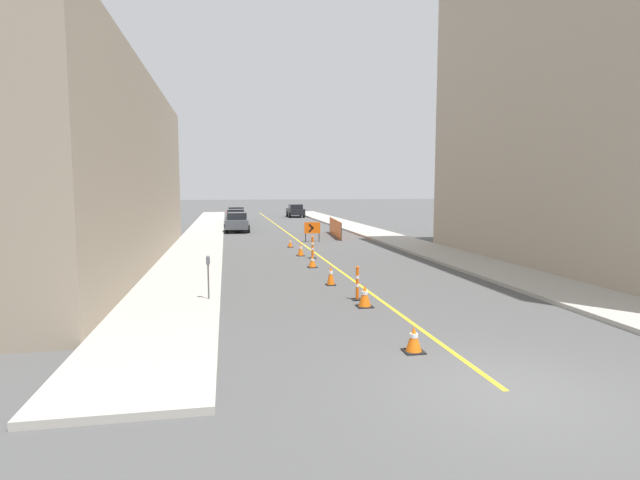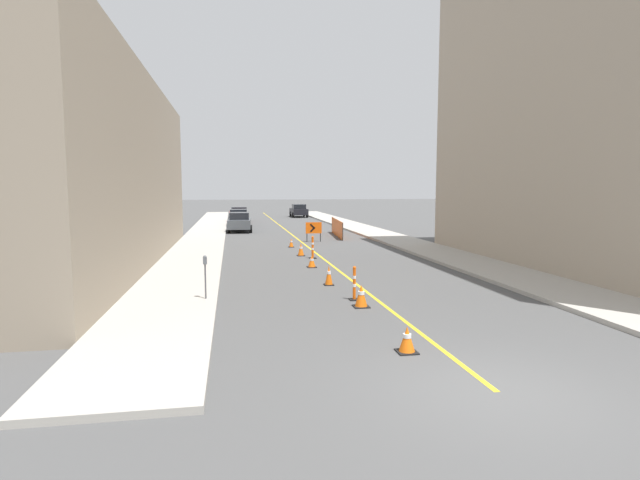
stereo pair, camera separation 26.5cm
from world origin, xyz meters
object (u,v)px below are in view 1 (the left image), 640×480
(delineator_post_front, at_px, (357,286))
(delineator_post_rear, at_px, (313,249))
(traffic_cone_farthest, at_px, (290,243))
(parked_car_curb_mid, at_px, (236,218))
(parked_car_opposite_side, at_px, (295,211))
(traffic_cone_nearest, at_px, (414,339))
(parking_meter_near_curb, at_px, (208,268))
(traffic_cone_third, at_px, (331,275))
(traffic_cone_fifth, at_px, (301,250))
(arrow_barricade_primary, at_px, (312,228))
(traffic_cone_fourth, at_px, (312,262))
(parked_car_curb_far, at_px, (236,214))
(traffic_cone_second, at_px, (365,296))
(parked_car_curb_near, at_px, (237,222))

(delineator_post_front, height_order, delineator_post_rear, delineator_post_rear)
(traffic_cone_farthest, height_order, delineator_post_rear, delineator_post_rear)
(parked_car_curb_mid, height_order, parked_car_opposite_side, same)
(traffic_cone_nearest, xyz_separation_m, parking_meter_near_curb, (-4.54, 5.56, 0.81))
(traffic_cone_third, bearing_deg, parking_meter_near_curb, -153.38)
(traffic_cone_farthest, xyz_separation_m, parked_car_opposite_side, (4.66, 31.46, 0.53))
(parked_car_curb_mid, bearing_deg, traffic_cone_fifth, -81.95)
(arrow_barricade_primary, xyz_separation_m, parked_car_opposite_side, (2.81, 28.57, -0.08))
(parked_car_curb_mid, distance_m, parking_meter_near_curb, 31.97)
(delineator_post_front, bearing_deg, traffic_cone_fourth, 92.45)
(traffic_cone_farthest, relative_size, parked_car_curb_mid, 0.13)
(traffic_cone_farthest, bearing_deg, parked_car_curb_mid, 99.31)
(traffic_cone_nearest, height_order, traffic_cone_farthest, traffic_cone_nearest)
(traffic_cone_fourth, height_order, traffic_cone_fifth, traffic_cone_fifth)
(traffic_cone_third, xyz_separation_m, parked_car_opposite_side, (4.70, 43.50, 0.43))
(traffic_cone_farthest, bearing_deg, parking_meter_near_curb, -107.05)
(traffic_cone_nearest, bearing_deg, traffic_cone_fifth, 90.50)
(parked_car_curb_mid, xyz_separation_m, parking_meter_near_curb, (-1.45, -31.94, 0.30))
(parked_car_curb_mid, distance_m, parked_car_curb_far, 5.82)
(traffic_cone_third, xyz_separation_m, traffic_cone_farthest, (0.03, 12.04, -0.10))
(parked_car_opposite_side, bearing_deg, delineator_post_front, -95.74)
(traffic_cone_second, xyz_separation_m, parked_car_curb_near, (-3.17, 27.09, 0.47))
(parked_car_curb_near, bearing_deg, parked_car_curb_mid, 92.97)
(traffic_cone_third, distance_m, parked_car_curb_mid, 29.91)
(traffic_cone_fourth, bearing_deg, traffic_cone_third, -90.49)
(delineator_post_front, xyz_separation_m, arrow_barricade_primary, (1.56, 17.50, 0.42))
(arrow_barricade_primary, bearing_deg, delineator_post_rear, -101.15)
(traffic_cone_second, distance_m, traffic_cone_farthest, 15.55)
(traffic_cone_second, height_order, parked_car_curb_mid, parked_car_curb_mid)
(delineator_post_rear, relative_size, parked_car_curb_near, 0.26)
(delineator_post_rear, bearing_deg, parked_car_curb_far, 96.58)
(traffic_cone_fifth, distance_m, parking_meter_near_curb, 11.21)
(parked_car_curb_mid, bearing_deg, delineator_post_front, -84.07)
(delineator_post_rear, xyz_separation_m, parking_meter_near_curb, (-4.86, -9.20, 0.61))
(delineator_post_front, bearing_deg, traffic_cone_nearest, -91.18)
(traffic_cone_fourth, distance_m, arrow_barricade_primary, 10.92)
(traffic_cone_farthest, distance_m, parked_car_opposite_side, 31.81)
(traffic_cone_third, height_order, arrow_barricade_primary, arrow_barricade_primary)
(traffic_cone_nearest, relative_size, traffic_cone_farthest, 1.08)
(arrow_barricade_primary, bearing_deg, traffic_cone_nearest, -95.66)
(delineator_post_front, relative_size, delineator_post_rear, 0.96)
(traffic_cone_farthest, distance_m, delineator_post_front, 14.61)
(parked_car_curb_far, height_order, parking_meter_near_curb, parked_car_curb_far)
(traffic_cone_third, distance_m, parked_car_curb_near, 23.76)
(parked_car_curb_far, xyz_separation_m, parked_car_opposite_side, (7.46, 7.91, 0.00))
(parking_meter_near_curb, bearing_deg, delineator_post_rear, 62.15)
(delineator_post_rear, distance_m, parking_meter_near_curb, 10.42)
(traffic_cone_third, relative_size, traffic_cone_fifth, 1.09)
(traffic_cone_second, distance_m, parked_car_curb_far, 39.23)
(delineator_post_rear, bearing_deg, parked_car_curb_mid, 98.52)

